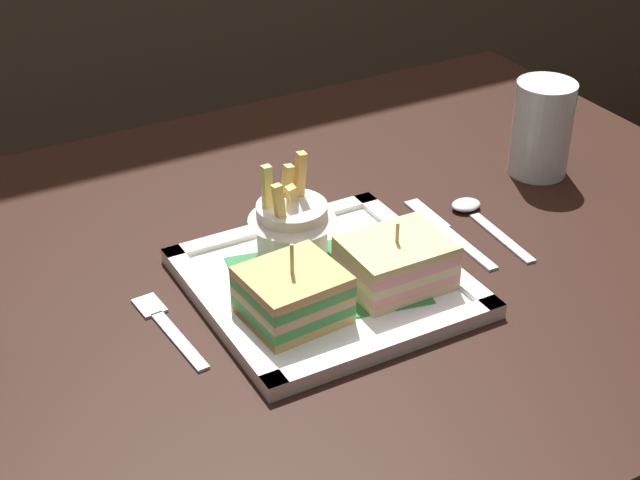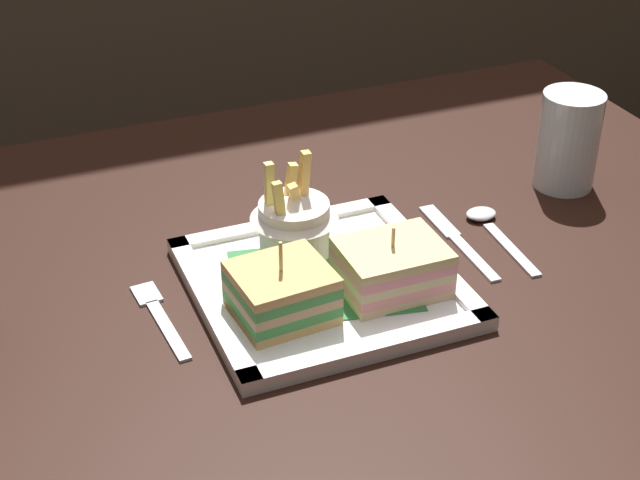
% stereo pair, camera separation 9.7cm
% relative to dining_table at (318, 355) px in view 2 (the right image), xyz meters
% --- Properties ---
extents(dining_table, '(1.08, 0.80, 0.75)m').
position_rel_dining_table_xyz_m(dining_table, '(0.00, 0.00, 0.00)').
color(dining_table, black).
rests_on(dining_table, ground_plane).
extents(square_plate, '(0.25, 0.25, 0.02)m').
position_rel_dining_table_xyz_m(square_plate, '(-0.02, -0.06, 0.14)').
color(square_plate, white).
rests_on(square_plate, dining_table).
extents(sandwich_half_left, '(0.09, 0.09, 0.08)m').
position_rel_dining_table_xyz_m(sandwich_half_left, '(-0.07, -0.09, 0.17)').
color(sandwich_half_left, tan).
rests_on(sandwich_half_left, square_plate).
extents(sandwich_half_right, '(0.10, 0.08, 0.07)m').
position_rel_dining_table_xyz_m(sandwich_half_right, '(0.04, -0.09, 0.17)').
color(sandwich_half_right, '#DBB989').
rests_on(sandwich_half_right, square_plate).
extents(fries_cup, '(0.09, 0.09, 0.11)m').
position_rel_dining_table_xyz_m(fries_cup, '(-0.03, 0.00, 0.18)').
color(fries_cup, white).
rests_on(fries_cup, square_plate).
extents(water_glass, '(0.07, 0.07, 0.12)m').
position_rel_dining_table_xyz_m(water_glass, '(0.33, 0.04, 0.18)').
color(water_glass, silver).
rests_on(water_glass, dining_table).
extents(fork, '(0.03, 0.14, 0.00)m').
position_rel_dining_table_xyz_m(fork, '(-0.18, -0.04, 0.13)').
color(fork, silver).
rests_on(fork, dining_table).
extents(knife, '(0.02, 0.16, 0.00)m').
position_rel_dining_table_xyz_m(knife, '(0.15, -0.02, 0.13)').
color(knife, silver).
rests_on(knife, dining_table).
extents(spoon, '(0.03, 0.14, 0.01)m').
position_rel_dining_table_xyz_m(spoon, '(0.20, -0.01, 0.14)').
color(spoon, silver).
rests_on(spoon, dining_table).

